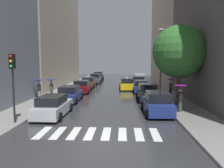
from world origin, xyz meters
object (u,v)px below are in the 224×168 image
object	(u,v)px
parked_car_left_nearest	(53,106)
pedestrian_near_tree	(171,83)
parked_car_right_second	(147,93)
traffic_light_left_corner	(12,73)
street_tree_right	(179,52)
pedestrian_far_side	(51,84)
pedestrian_foreground	(39,85)
parked_car_left_sixth	(98,76)
parked_car_right_nearest	(157,103)
taxi_midroad	(127,84)
pedestrian_by_kerb	(180,93)
parked_car_right_third	(141,87)
lamp_post_right	(161,58)
parked_car_left_fourth	(89,82)
parked_car_left_fifth	(95,79)
parked_car_left_third	(82,87)
parked_car_left_second	(70,94)
parked_car_right_fourth	(138,82)

from	to	relation	value
parked_car_left_nearest	pedestrian_near_tree	distance (m)	14.26
parked_car_right_second	traffic_light_left_corner	xyz separation A→B (m)	(-9.35, -9.03, 2.47)
traffic_light_left_corner	pedestrian_near_tree	bearing A→B (deg)	44.05
street_tree_right	parked_car_right_second	bearing A→B (deg)	132.78
parked_car_right_second	pedestrian_far_side	bearing A→B (deg)	93.18
traffic_light_left_corner	pedestrian_foreground	bearing A→B (deg)	101.87
parked_car_left_sixth	pedestrian_far_side	distance (m)	25.15
street_tree_right	pedestrian_near_tree	bearing A→B (deg)	84.51
parked_car_right_nearest	taxi_midroad	world-z (taller)	taxi_midroad
parked_car_right_second	pedestrian_by_kerb	xyz separation A→B (m)	(1.85, -5.49, 0.80)
parked_car_right_nearest	parked_car_right_third	size ratio (longest dim) A/B	0.96
parked_car_right_nearest	pedestrian_far_side	bearing A→B (deg)	61.48
parked_car_right_third	lamp_post_right	distance (m)	5.62
parked_car_right_third	lamp_post_right	size ratio (longest dim) A/B	0.63
parked_car_left_fourth	pedestrian_far_side	bearing A→B (deg)	172.02
parked_car_left_sixth	lamp_post_right	bearing A→B (deg)	-156.48
parked_car_left_nearest	traffic_light_left_corner	bearing A→B (deg)	143.56
parked_car_left_nearest	lamp_post_right	bearing A→B (deg)	-45.52
parked_car_left_fifth	lamp_post_right	world-z (taller)	lamp_post_right
parked_car_right_second	pedestrian_foreground	distance (m)	11.28
pedestrian_foreground	pedestrian_by_kerb	size ratio (longest dim) A/B	0.96
parked_car_right_nearest	parked_car_left_sixth	bearing A→B (deg)	13.40
taxi_midroad	pedestrian_far_side	size ratio (longest dim) A/B	2.16
parked_car_left_fourth	pedestrian_foreground	world-z (taller)	pedestrian_foreground
parked_car_left_third	taxi_midroad	size ratio (longest dim) A/B	0.97
parked_car_left_third	taxi_midroad	distance (m)	6.73
parked_car_left_sixth	street_tree_right	xyz separation A→B (m)	(10.13, -27.15, 4.00)
parked_car_right_third	pedestrian_near_tree	distance (m)	4.59
taxi_midroad	pedestrian_far_side	xyz separation A→B (m)	(-7.85, -9.22, 0.90)
parked_car_left_second	pedestrian_by_kerb	world-z (taller)	pedestrian_by_kerb
parked_car_left_third	street_tree_right	distance (m)	13.44
parked_car_right_third	parked_car_left_fourth	bearing A→B (deg)	56.89
parked_car_right_second	lamp_post_right	world-z (taller)	lamp_post_right
parked_car_left_third	parked_car_left_fourth	size ratio (longest dim) A/B	0.93
parked_car_left_fourth	taxi_midroad	bearing A→B (deg)	-114.06
parked_car_left_fourth	parked_car_left_sixth	xyz separation A→B (m)	(0.04, 13.04, 0.09)
parked_car_right_third	pedestrian_near_tree	xyz separation A→B (m)	(3.07, -3.33, 0.77)
pedestrian_near_tree	pedestrian_by_kerb	size ratio (longest dim) A/B	0.92
parked_car_left_third	parked_car_right_third	world-z (taller)	parked_car_left_third
taxi_midroad	pedestrian_near_tree	size ratio (longest dim) A/B	2.35
parked_car_left_fifth	pedestrian_foreground	distance (m)	18.59
parked_car_left_second	parked_car_right_third	distance (m)	10.37
parked_car_left_second	parked_car_left_fifth	world-z (taller)	parked_car_left_fifth
parked_car_left_second	parked_car_right_third	bearing A→B (deg)	-48.09
parked_car_left_nearest	traffic_light_left_corner	size ratio (longest dim) A/B	1.06
parked_car_left_second	parked_car_left_third	world-z (taller)	parked_car_left_third
parked_car_right_fourth	parked_car_left_third	bearing A→B (deg)	128.08
parked_car_left_fourth	pedestrian_far_side	world-z (taller)	pedestrian_far_side
parked_car_left_sixth	pedestrian_far_side	size ratio (longest dim) A/B	2.02
parked_car_left_fourth	parked_car_left_sixth	world-z (taller)	parked_car_left_sixth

